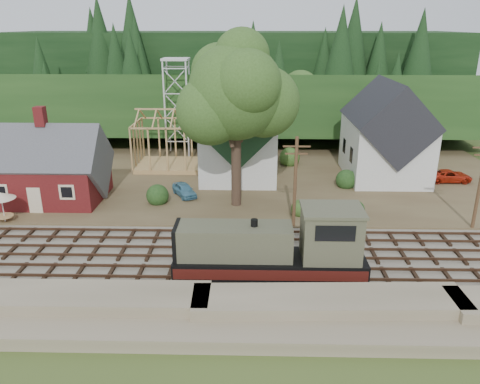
{
  "coord_description": "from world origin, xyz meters",
  "views": [
    {
      "loc": [
        3.38,
        -31.16,
        16.45
      ],
      "look_at": [
        2.45,
        6.0,
        3.0
      ],
      "focal_mm": 35.0,
      "sensor_mm": 36.0,
      "label": 1
    }
  ],
  "objects_px": {
    "car_red": "(450,176)",
    "car_blue": "(184,190)",
    "patio_set": "(1,197)",
    "locomotive": "(277,249)"
  },
  "relations": [
    {
      "from": "locomotive",
      "to": "car_blue",
      "type": "distance_m",
      "value": 17.47
    },
    {
      "from": "patio_set",
      "to": "car_blue",
      "type": "bearing_deg",
      "value": 24.78
    },
    {
      "from": "car_blue",
      "to": "patio_set",
      "type": "bearing_deg",
      "value": 175.05
    },
    {
      "from": "locomotive",
      "to": "patio_set",
      "type": "height_order",
      "value": "locomotive"
    },
    {
      "from": "car_blue",
      "to": "car_red",
      "type": "height_order",
      "value": "car_red"
    },
    {
      "from": "car_red",
      "to": "car_blue",
      "type": "bearing_deg",
      "value": 100.02
    },
    {
      "from": "car_red",
      "to": "patio_set",
      "type": "distance_m",
      "value": 44.34
    },
    {
      "from": "locomotive",
      "to": "car_blue",
      "type": "relative_size",
      "value": 3.44
    },
    {
      "from": "car_blue",
      "to": "patio_set",
      "type": "height_order",
      "value": "patio_set"
    },
    {
      "from": "car_blue",
      "to": "patio_set",
      "type": "relative_size",
      "value": 1.39
    }
  ]
}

